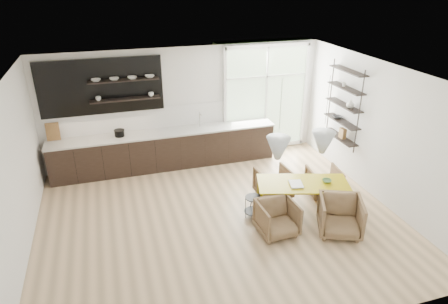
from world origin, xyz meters
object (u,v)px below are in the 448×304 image
(dining_table, at_px, (303,185))
(armchair_back_right, at_px, (323,181))
(armchair_front_left, at_px, (277,218))
(armchair_back_left, at_px, (273,183))
(armchair_front_right, at_px, (340,216))
(wire_stool, at_px, (253,204))

(dining_table, bearing_deg, armchair_back_right, 49.73)
(dining_table, bearing_deg, armchair_front_left, -129.09)
(armchair_back_left, xyz_separation_m, armchair_back_right, (1.09, -0.23, -0.01))
(armchair_back_left, distance_m, armchair_back_right, 1.12)
(armchair_back_right, bearing_deg, armchair_front_left, 41.09)
(armchair_front_left, bearing_deg, armchair_back_left, 67.34)
(armchair_front_right, bearing_deg, wire_stool, 168.15)
(armchair_front_left, distance_m, wire_stool, 0.68)
(dining_table, distance_m, armchair_front_right, 0.97)
(armchair_front_left, height_order, wire_stool, armchair_front_left)
(armchair_back_left, height_order, armchair_back_right, armchair_back_left)
(dining_table, height_order, armchair_front_right, armchair_front_right)
(armchair_front_right, bearing_deg, dining_table, 135.53)
(armchair_back_right, height_order, armchair_front_left, armchair_front_left)
(armchair_back_right, xyz_separation_m, armchair_front_right, (-0.44, -1.37, 0.05))
(armchair_back_left, xyz_separation_m, armchair_front_right, (0.66, -1.61, 0.03))
(armchair_front_right, xyz_separation_m, wire_stool, (-1.36, 0.97, -0.07))
(armchair_front_left, height_order, armchair_front_right, armchair_front_right)
(armchair_back_right, xyz_separation_m, wire_stool, (-1.80, -0.40, -0.02))
(dining_table, distance_m, armchair_back_right, 0.99)
(wire_stool, bearing_deg, dining_table, -6.05)
(armchair_back_right, relative_size, armchair_front_right, 0.86)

